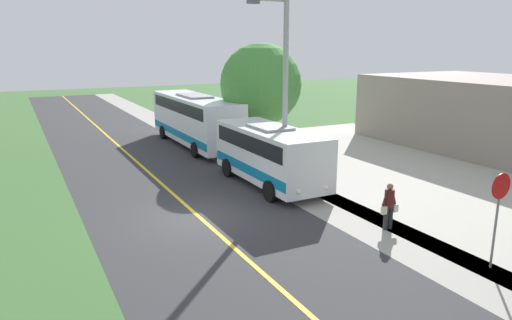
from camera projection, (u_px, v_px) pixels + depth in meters
The scene contains 11 objects.
ground_plane at pixel (199, 217), 17.89m from camera, with size 120.00×120.00×0.00m, color #3D6633.
road_surface at pixel (199, 217), 17.89m from camera, with size 8.00×100.00×0.01m, color #333335.
sidewalk at pixel (312, 197), 20.22m from camera, with size 2.40×100.00×0.01m, color #9E9991.
parking_lot_surface at pixel (486, 192), 20.85m from camera, with size 14.00×36.00×0.01m, color #B2ADA3.
road_centre_line at pixel (199, 216), 17.89m from camera, with size 0.16×100.00×0.00m, color gold.
shuttle_bus_front at pixel (270, 153), 21.70m from camera, with size 2.64×7.13×2.78m.
transit_bus_rear at pixel (195, 118), 30.32m from camera, with size 2.72×10.57×3.29m.
pedestrian_with_bags at pixel (389, 205), 16.48m from camera, with size 0.72×0.34×1.69m.
stop_sign at pixel (499, 204), 13.31m from camera, with size 0.76×0.07×2.88m.
street_light_pole at pixel (283, 86), 20.77m from camera, with size 1.97×0.24×8.36m.
tree_curbside at pixel (261, 85), 27.93m from camera, with size 4.86×4.86×6.53m.
Camera 1 is at (5.82, 15.99, 6.33)m, focal length 32.99 mm.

